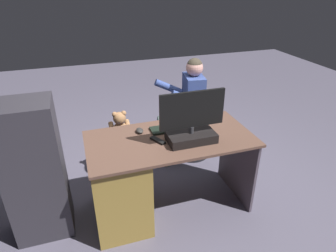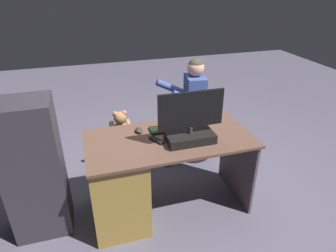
{
  "view_description": "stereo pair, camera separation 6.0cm",
  "coord_description": "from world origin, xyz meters",
  "px_view_note": "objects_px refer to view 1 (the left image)",
  "views": [
    {
      "loc": [
        0.69,
        2.36,
        1.97
      ],
      "look_at": [
        -0.1,
        -0.07,
        0.65
      ],
      "focal_mm": 31.61,
      "sensor_mm": 36.0,
      "label": 1
    },
    {
      "loc": [
        0.63,
        2.37,
        1.97
      ],
      "look_at": [
        -0.1,
        -0.07,
        0.65
      ],
      "focal_mm": 31.61,
      "sensor_mm": 36.0,
      "label": 2
    }
  ],
  "objects_px": {
    "cup": "(191,121)",
    "visitor_chair": "(192,135)",
    "teddy_bear": "(120,126)",
    "keyboard": "(174,128)",
    "person": "(187,103)",
    "monitor": "(192,126)",
    "desk": "(129,180)",
    "tv_remote": "(158,140)",
    "computer_mouse": "(140,131)",
    "office_chair_teddy": "(122,153)"
  },
  "relations": [
    {
      "from": "teddy_bear",
      "to": "visitor_chair",
      "type": "relative_size",
      "value": 0.69
    },
    {
      "from": "computer_mouse",
      "to": "person",
      "type": "distance_m",
      "value": 0.92
    },
    {
      "from": "desk",
      "to": "keyboard",
      "type": "bearing_deg",
      "value": -162.47
    },
    {
      "from": "cup",
      "to": "office_chair_teddy",
      "type": "distance_m",
      "value": 0.93
    },
    {
      "from": "cup",
      "to": "teddy_bear",
      "type": "xyz_separation_m",
      "value": [
        0.57,
        -0.52,
        -0.21
      ]
    },
    {
      "from": "cup",
      "to": "visitor_chair",
      "type": "height_order",
      "value": "cup"
    },
    {
      "from": "desk",
      "to": "office_chair_teddy",
      "type": "height_order",
      "value": "desk"
    },
    {
      "from": "visitor_chair",
      "to": "office_chair_teddy",
      "type": "bearing_deg",
      "value": 9.41
    },
    {
      "from": "keyboard",
      "to": "computer_mouse",
      "type": "bearing_deg",
      "value": -5.5
    },
    {
      "from": "desk",
      "to": "office_chair_teddy",
      "type": "xyz_separation_m",
      "value": [
        -0.05,
        -0.66,
        -0.14
      ]
    },
    {
      "from": "monitor",
      "to": "tv_remote",
      "type": "height_order",
      "value": "monitor"
    },
    {
      "from": "person",
      "to": "keyboard",
      "type": "bearing_deg",
      "value": 59.96
    },
    {
      "from": "tv_remote",
      "to": "office_chair_teddy",
      "type": "xyz_separation_m",
      "value": [
        0.2,
        -0.68,
        -0.49
      ]
    },
    {
      "from": "desk",
      "to": "office_chair_teddy",
      "type": "distance_m",
      "value": 0.68
    },
    {
      "from": "cup",
      "to": "teddy_bear",
      "type": "distance_m",
      "value": 0.8
    },
    {
      "from": "tv_remote",
      "to": "person",
      "type": "height_order",
      "value": "person"
    },
    {
      "from": "computer_mouse",
      "to": "visitor_chair",
      "type": "bearing_deg",
      "value": -140.4
    },
    {
      "from": "computer_mouse",
      "to": "tv_remote",
      "type": "distance_m",
      "value": 0.22
    },
    {
      "from": "computer_mouse",
      "to": "cup",
      "type": "relative_size",
      "value": 1.04
    },
    {
      "from": "monitor",
      "to": "teddy_bear",
      "type": "relative_size",
      "value": 1.75
    },
    {
      "from": "monitor",
      "to": "person",
      "type": "distance_m",
      "value": 0.96
    },
    {
      "from": "desk",
      "to": "visitor_chair",
      "type": "relative_size",
      "value": 3.18
    },
    {
      "from": "monitor",
      "to": "teddy_bear",
      "type": "height_order",
      "value": "monitor"
    },
    {
      "from": "visitor_chair",
      "to": "person",
      "type": "height_order",
      "value": "person"
    },
    {
      "from": "keyboard",
      "to": "teddy_bear",
      "type": "bearing_deg",
      "value": -52.72
    },
    {
      "from": "computer_mouse",
      "to": "cup",
      "type": "xyz_separation_m",
      "value": [
        -0.47,
        0.02,
        0.03
      ]
    },
    {
      "from": "teddy_bear",
      "to": "computer_mouse",
      "type": "bearing_deg",
      "value": 101.09
    },
    {
      "from": "desk",
      "to": "keyboard",
      "type": "distance_m",
      "value": 0.59
    },
    {
      "from": "cup",
      "to": "person",
      "type": "bearing_deg",
      "value": -108.14
    },
    {
      "from": "tv_remote",
      "to": "visitor_chair",
      "type": "bearing_deg",
      "value": -154.89
    },
    {
      "from": "teddy_bear",
      "to": "person",
      "type": "relative_size",
      "value": 0.26
    },
    {
      "from": "tv_remote",
      "to": "visitor_chair",
      "type": "relative_size",
      "value": 0.34
    },
    {
      "from": "computer_mouse",
      "to": "cup",
      "type": "distance_m",
      "value": 0.47
    },
    {
      "from": "cup",
      "to": "person",
      "type": "relative_size",
      "value": 0.08
    },
    {
      "from": "keyboard",
      "to": "desk",
      "type": "bearing_deg",
      "value": 17.53
    },
    {
      "from": "desk",
      "to": "tv_remote",
      "type": "distance_m",
      "value": 0.44
    },
    {
      "from": "desk",
      "to": "tv_remote",
      "type": "height_order",
      "value": "tv_remote"
    },
    {
      "from": "keyboard",
      "to": "office_chair_teddy",
      "type": "distance_m",
      "value": 0.82
    },
    {
      "from": "tv_remote",
      "to": "visitor_chair",
      "type": "xyz_separation_m",
      "value": [
        -0.66,
        -0.83,
        -0.49
      ]
    },
    {
      "from": "tv_remote",
      "to": "visitor_chair",
      "type": "distance_m",
      "value": 1.17
    },
    {
      "from": "computer_mouse",
      "to": "person",
      "type": "relative_size",
      "value": 0.08
    },
    {
      "from": "monitor",
      "to": "computer_mouse",
      "type": "relative_size",
      "value": 5.57
    },
    {
      "from": "monitor",
      "to": "person",
      "type": "xyz_separation_m",
      "value": [
        -0.31,
        -0.89,
        -0.2
      ]
    },
    {
      "from": "keyboard",
      "to": "teddy_bear",
      "type": "xyz_separation_m",
      "value": [
        0.4,
        -0.53,
        -0.18
      ]
    },
    {
      "from": "desk",
      "to": "teddy_bear",
      "type": "relative_size",
      "value": 4.57
    },
    {
      "from": "monitor",
      "to": "cup",
      "type": "xyz_separation_m",
      "value": [
        -0.1,
        -0.25,
        -0.09
      ]
    },
    {
      "from": "monitor",
      "to": "office_chair_teddy",
      "type": "relative_size",
      "value": 1.21
    },
    {
      "from": "monitor",
      "to": "office_chair_teddy",
      "type": "distance_m",
      "value": 1.09
    },
    {
      "from": "keyboard",
      "to": "tv_remote",
      "type": "height_order",
      "value": "keyboard"
    },
    {
      "from": "teddy_bear",
      "to": "visitor_chair",
      "type": "xyz_separation_m",
      "value": [
        -0.86,
        -0.13,
        -0.32
      ]
    }
  ]
}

